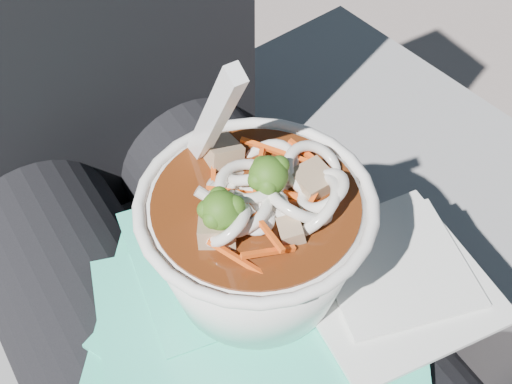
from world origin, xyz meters
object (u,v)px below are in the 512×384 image
stone_ledge (176,382)px  udon_bowl (256,233)px  person_body (175,266)px  lap (227,358)px  plastic_bag (249,300)px

stone_ledge → udon_bowl: bearing=-77.6°
stone_ledge → person_body: bearing=-90.0°
person_body → lap: bearing=-90.0°
lap → plastic_bag: (0.02, -0.01, 0.08)m
person_body → udon_bowl: person_body is taller
person_body → udon_bowl: 0.15m
person_body → plastic_bag: (0.02, -0.10, 0.06)m
lap → plastic_bag: size_ratio=1.59×
stone_ledge → person_body: person_body is taller
stone_ledge → lap: size_ratio=2.08×
person_body → udon_bowl: (0.03, -0.09, 0.12)m
stone_ledge → plastic_bag: size_ratio=3.32×
udon_bowl → plastic_bag: bearing=-141.9°
udon_bowl → lap: bearing=-173.5°
lap → plastic_bag: bearing=-18.8°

